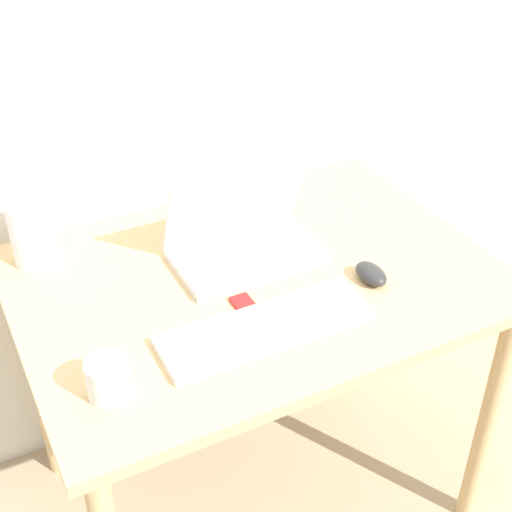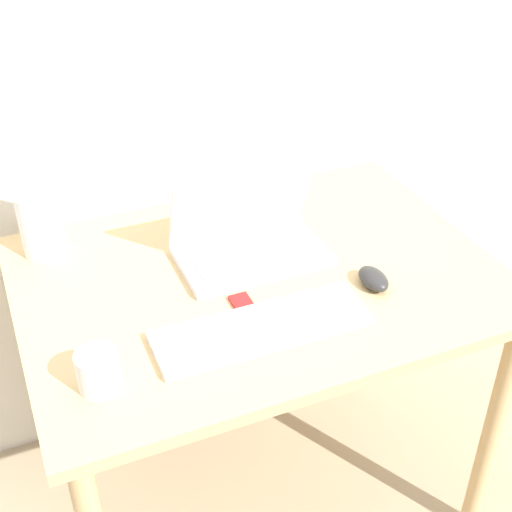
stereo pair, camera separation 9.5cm
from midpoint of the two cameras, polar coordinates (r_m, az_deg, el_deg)
name	(u,v)px [view 1 (the left image)]	position (r m, az deg, el deg)	size (l,w,h in m)	color
wall_back	(169,19)	(1.85, -8.49, 18.21)	(6.00, 0.05, 2.50)	silver
desk	(256,308)	(1.73, -1.62, -4.18)	(1.10, 0.80, 0.78)	tan
laptop	(243,238)	(1.70, -2.65, 1.41)	(0.35, 0.21, 0.22)	silver
keyboard	(266,327)	(1.49, -1.01, -5.77)	(0.46, 0.15, 0.02)	silver
mouse	(371,274)	(1.64, 7.56, -1.45)	(0.06, 0.09, 0.04)	#2D2D2D
vase	(30,221)	(1.74, -19.12, 2.66)	(0.10, 0.10, 0.23)	white
mp3_player	(243,303)	(1.57, -2.77, -3.84)	(0.04, 0.06, 0.01)	red
mug	(108,378)	(1.38, -13.71, -9.54)	(0.08, 0.08, 0.08)	white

